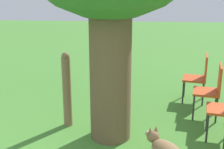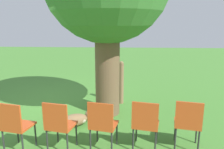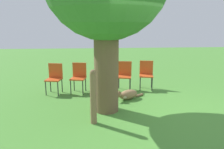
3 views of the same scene
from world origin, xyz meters
The scene contains 3 objects.
fence_post centered at (-0.30, 1.57, 0.60)m, with size 0.14×0.14×1.19m.
red_chair_3 centered at (2.02, 2.03, 0.53)m, with size 0.50×0.52×0.92m.
red_chair_4 centered at (1.95, 2.77, 0.53)m, with size 0.50×0.52×0.92m.
Camera 1 is at (0.75, -2.93, 2.22)m, focal length 50.00 mm.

